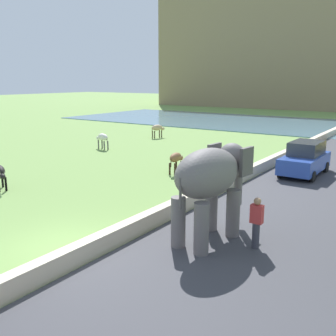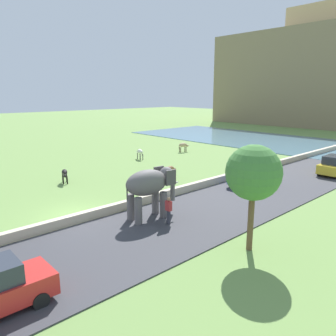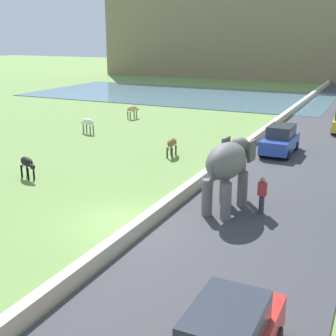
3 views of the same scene
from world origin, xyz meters
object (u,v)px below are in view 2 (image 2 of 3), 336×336
object	(u,v)px
elephant	(150,185)
person_beside_elephant	(169,210)
car_blue	(251,174)
cow_white	(140,152)
cow_brown	(170,170)
car_yellow	(334,165)
cow_black	(65,173)
cow_tan	(183,145)

from	to	relation	value
elephant	person_beside_elephant	xyz separation A→B (m)	(1.46, 0.12, -1.16)
car_blue	cow_white	size ratio (longest dim) A/B	2.82
person_beside_elephant	cow_white	world-z (taller)	person_beside_elephant
cow_brown	cow_white	world-z (taller)	same
elephant	cow_white	xyz separation A→B (m)	(-14.50, 10.47, -1.20)
car_yellow	cow_black	distance (m)	23.69
car_blue	cow_white	world-z (taller)	car_blue
car_blue	cow_black	distance (m)	15.21
elephant	cow_white	size ratio (longest dim) A/B	2.48
car_yellow	cow_brown	size ratio (longest dim) A/B	2.86
car_yellow	cow_black	size ratio (longest dim) A/B	2.87
cow_brown	car_yellow	bearing A→B (deg)	52.87
cow_tan	cow_white	size ratio (longest dim) A/B	1.00
cow_brown	cow_black	world-z (taller)	same
car_blue	cow_brown	distance (m)	6.82
cow_black	car_yellow	bearing A→B (deg)	54.01
elephant	person_beside_elephant	distance (m)	1.87
cow_black	person_beside_elephant	bearing A→B (deg)	1.62
cow_black	cow_tan	bearing A→B (deg)	101.99
car_blue	car_yellow	size ratio (longest dim) A/B	0.99
person_beside_elephant	cow_black	distance (m)	12.25
person_beside_elephant	cow_tan	xyz separation A→B (m)	(-15.98, 17.23, -0.04)
cow_black	car_blue	bearing A→B (deg)	44.94
car_yellow	cow_brown	bearing A→B (deg)	-127.13
cow_black	cow_white	distance (m)	11.31
cow_black	cow_white	size ratio (longest dim) A/B	0.99
cow_tan	car_yellow	bearing A→B (deg)	5.16
person_beside_elephant	cow_white	xyz separation A→B (m)	(-15.96, 10.34, -0.04)
car_yellow	person_beside_elephant	bearing A→B (deg)	-95.07
person_beside_elephant	cow_tan	distance (m)	23.50
car_yellow	cow_black	xyz separation A→B (m)	(-13.92, -19.17, -0.06)
cow_brown	cow_black	xyz separation A→B (m)	(-4.91, -7.26, 0.00)
cow_brown	cow_tan	xyz separation A→B (m)	(-8.64, 10.31, 0.00)
cow_white	elephant	bearing A→B (deg)	-35.82
cow_tan	cow_white	xyz separation A→B (m)	(0.02, -6.89, 0.00)
elephant	car_yellow	distance (m)	19.24
cow_tan	elephant	bearing A→B (deg)	-50.07
car_blue	car_yellow	distance (m)	8.99
person_beside_elephant	cow_brown	bearing A→B (deg)	136.70
cow_white	cow_black	bearing A→B (deg)	-70.84
person_beside_elephant	cow_black	xyz separation A→B (m)	(-12.25, -0.35, -0.04)
elephant	cow_tan	world-z (taller)	elephant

